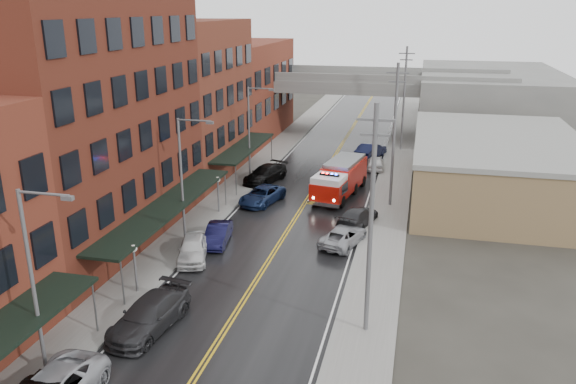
# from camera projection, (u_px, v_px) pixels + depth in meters

# --- Properties ---
(road) EXTENTS (11.00, 160.00, 0.02)m
(road) POSITION_uv_depth(u_px,v_px,m) (295.00, 219.00, 44.80)
(road) COLOR black
(road) RESTS_ON ground
(sidewalk_left) EXTENTS (3.00, 160.00, 0.15)m
(sidewalk_left) POSITION_uv_depth(u_px,v_px,m) (209.00, 211.00, 46.39)
(sidewalk_left) COLOR slate
(sidewalk_left) RESTS_ON ground
(sidewalk_right) EXTENTS (3.00, 160.00, 0.15)m
(sidewalk_right) POSITION_uv_depth(u_px,v_px,m) (387.00, 227.00, 43.18)
(sidewalk_right) COLOR slate
(sidewalk_right) RESTS_ON ground
(curb_left) EXTENTS (0.30, 160.00, 0.15)m
(curb_left) POSITION_uv_depth(u_px,v_px,m) (228.00, 213.00, 46.02)
(curb_left) COLOR gray
(curb_left) RESTS_ON ground
(curb_right) EXTENTS (0.30, 160.00, 0.15)m
(curb_right) POSITION_uv_depth(u_px,v_px,m) (366.00, 225.00, 43.54)
(curb_right) COLOR gray
(curb_right) RESTS_ON ground
(brick_building_b) EXTENTS (9.00, 20.00, 18.00)m
(brick_building_b) POSITION_uv_depth(u_px,v_px,m) (84.00, 117.00, 38.44)
(brick_building_b) COLOR #572017
(brick_building_b) RESTS_ON ground
(brick_building_c) EXTENTS (9.00, 15.00, 15.00)m
(brick_building_c) POSITION_uv_depth(u_px,v_px,m) (187.00, 100.00, 55.07)
(brick_building_c) COLOR #59251A
(brick_building_c) RESTS_ON ground
(brick_building_far) EXTENTS (9.00, 20.00, 12.00)m
(brick_building_far) POSITION_uv_depth(u_px,v_px,m) (242.00, 90.00, 71.71)
(brick_building_far) COLOR maroon
(brick_building_far) RESTS_ON ground
(tan_building) EXTENTS (14.00, 22.00, 5.00)m
(tan_building) POSITION_uv_depth(u_px,v_px,m) (495.00, 169.00, 49.74)
(tan_building) COLOR olive
(tan_building) RESTS_ON ground
(right_far_block) EXTENTS (18.00, 30.00, 8.00)m
(right_far_block) POSITION_uv_depth(u_px,v_px,m) (488.00, 101.00, 76.53)
(right_far_block) COLOR slate
(right_far_block) RESTS_ON ground
(awning_1) EXTENTS (2.60, 18.00, 3.09)m
(awning_1) POSITION_uv_depth(u_px,v_px,m) (168.00, 206.00, 39.05)
(awning_1) COLOR black
(awning_1) RESTS_ON ground
(awning_2) EXTENTS (2.60, 13.00, 3.09)m
(awning_2) POSITION_uv_depth(u_px,v_px,m) (244.00, 148.00, 55.21)
(awning_2) COLOR black
(awning_2) RESTS_ON ground
(globe_lamp_1) EXTENTS (0.44, 0.44, 3.12)m
(globe_lamp_1) POSITION_uv_depth(u_px,v_px,m) (134.00, 258.00, 32.55)
(globe_lamp_1) COLOR #59595B
(globe_lamp_1) RESTS_ON ground
(globe_lamp_2) EXTENTS (0.44, 0.44, 3.12)m
(globe_lamp_2) POSITION_uv_depth(u_px,v_px,m) (218.00, 186.00, 45.49)
(globe_lamp_2) COLOR #59595B
(globe_lamp_2) RESTS_ON ground
(street_lamp_0) EXTENTS (2.64, 0.22, 9.00)m
(street_lamp_0) POSITION_uv_depth(u_px,v_px,m) (36.00, 273.00, 24.30)
(street_lamp_0) COLOR #59595B
(street_lamp_0) RESTS_ON ground
(street_lamp_1) EXTENTS (2.64, 0.22, 9.00)m
(street_lamp_1) POSITION_uv_depth(u_px,v_px,m) (184.00, 173.00, 39.07)
(street_lamp_1) COLOR #59595B
(street_lamp_1) RESTS_ON ground
(street_lamp_2) EXTENTS (2.64, 0.22, 9.00)m
(street_lamp_2) POSITION_uv_depth(u_px,v_px,m) (251.00, 127.00, 53.85)
(street_lamp_2) COLOR #59595B
(street_lamp_2) RESTS_ON ground
(utility_pole_0) EXTENTS (1.80, 0.24, 12.00)m
(utility_pole_0) POSITION_uv_depth(u_px,v_px,m) (371.00, 219.00, 27.39)
(utility_pole_0) COLOR #59595B
(utility_pole_0) RESTS_ON ground
(utility_pole_1) EXTENTS (1.80, 0.24, 12.00)m
(utility_pole_1) POSITION_uv_depth(u_px,v_px,m) (394.00, 134.00, 45.86)
(utility_pole_1) COLOR #59595B
(utility_pole_1) RESTS_ON ground
(utility_pole_2) EXTENTS (1.80, 0.24, 12.00)m
(utility_pole_2) POSITION_uv_depth(u_px,v_px,m) (404.00, 97.00, 64.33)
(utility_pole_2) COLOR #59595B
(utility_pole_2) RESTS_ON ground
(overpass) EXTENTS (40.00, 10.00, 7.50)m
(overpass) POSITION_uv_depth(u_px,v_px,m) (349.00, 90.00, 72.48)
(overpass) COLOR slate
(overpass) RESTS_ON ground
(fire_truck) EXTENTS (4.49, 8.76, 3.07)m
(fire_truck) POSITION_uv_depth(u_px,v_px,m) (340.00, 178.00, 49.93)
(fire_truck) COLOR #B11008
(fire_truck) RESTS_ON ground
(parked_car_left_3) EXTENTS (3.04, 5.99, 1.67)m
(parked_car_left_3) POSITION_uv_depth(u_px,v_px,m) (149.00, 315.00, 29.35)
(parked_car_left_3) COLOR #262628
(parked_car_left_3) RESTS_ON ground
(parked_car_left_4) EXTENTS (3.11, 5.00, 1.59)m
(parked_car_left_4) POSITION_uv_depth(u_px,v_px,m) (193.00, 248.00, 37.53)
(parked_car_left_4) COLOR silver
(parked_car_left_4) RESTS_ON ground
(parked_car_left_5) EXTENTS (2.11, 4.44, 1.41)m
(parked_car_left_5) POSITION_uv_depth(u_px,v_px,m) (218.00, 234.00, 40.11)
(parked_car_left_5) COLOR black
(parked_car_left_5) RESTS_ON ground
(parked_car_left_6) EXTENTS (3.56, 5.54, 1.42)m
(parked_car_left_6) POSITION_uv_depth(u_px,v_px,m) (262.00, 195.00, 48.33)
(parked_car_left_6) COLOR #122043
(parked_car_left_6) RESTS_ON ground
(parked_car_left_7) EXTENTS (3.82, 5.95, 1.60)m
(parked_car_left_7) POSITION_uv_depth(u_px,v_px,m) (265.00, 174.00, 54.15)
(parked_car_left_7) COLOR black
(parked_car_left_7) RESTS_ON ground
(parked_car_right_0) EXTENTS (3.41, 5.18, 1.32)m
(parked_car_right_0) POSITION_uv_depth(u_px,v_px,m) (343.00, 236.00, 39.92)
(parked_car_right_0) COLOR #94959B
(parked_car_right_0) RESTS_ON ground
(parked_car_right_1) EXTENTS (3.23, 5.36, 1.45)m
(parked_car_right_1) POSITION_uv_depth(u_px,v_px,m) (357.00, 217.00, 43.42)
(parked_car_right_1) COLOR black
(parked_car_right_1) RESTS_ON ground
(parked_car_right_2) EXTENTS (1.98, 4.29, 1.43)m
(parked_car_right_2) POSITION_uv_depth(u_px,v_px,m) (376.00, 163.00, 58.44)
(parked_car_right_2) COLOR silver
(parked_car_right_2) RESTS_ON ground
(parked_car_right_3) EXTENTS (3.35, 5.35, 1.66)m
(parked_car_right_3) POSITION_uv_depth(u_px,v_px,m) (371.00, 151.00, 62.93)
(parked_car_right_3) COLOR black
(parked_car_right_3) RESTS_ON ground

